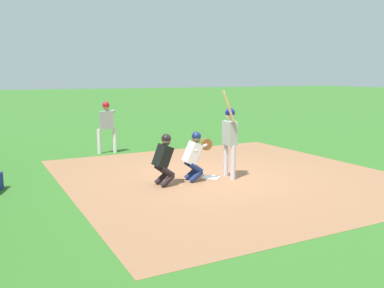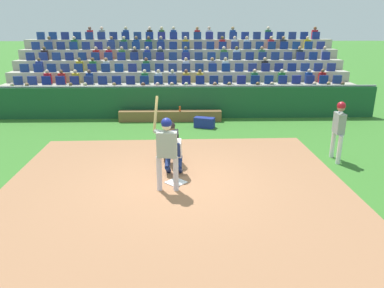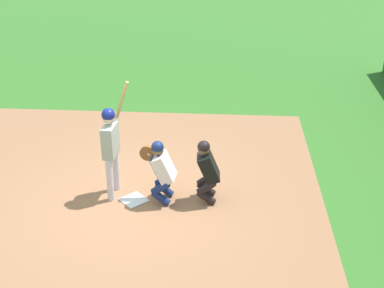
# 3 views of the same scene
# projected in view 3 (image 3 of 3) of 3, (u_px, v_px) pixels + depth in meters

# --- Properties ---
(ground_plane) EXTENTS (160.00, 160.00, 0.00)m
(ground_plane) POSITION_uv_depth(u_px,v_px,m) (134.00, 201.00, 10.03)
(ground_plane) COLOR #377228
(infield_dirt_patch) EXTENTS (8.92, 8.57, 0.01)m
(infield_dirt_patch) POSITION_uv_depth(u_px,v_px,m) (109.00, 199.00, 10.07)
(infield_dirt_patch) COLOR #A16D4B
(infield_dirt_patch) RESTS_ON ground_plane
(home_plate_marker) EXTENTS (0.62, 0.62, 0.02)m
(home_plate_marker) POSITION_uv_depth(u_px,v_px,m) (134.00, 200.00, 10.02)
(home_plate_marker) COLOR white
(home_plate_marker) RESTS_ON infield_dirt_patch
(batter_at_plate) EXTENTS (0.60, 0.51, 2.30)m
(batter_at_plate) POSITION_uv_depth(u_px,v_px,m) (111.00, 142.00, 9.73)
(batter_at_plate) COLOR silver
(batter_at_plate) RESTS_ON ground_plane
(catcher_crouching) EXTENTS (0.49, 0.72, 1.29)m
(catcher_crouching) POSITION_uv_depth(u_px,v_px,m) (161.00, 168.00, 9.74)
(catcher_crouching) COLOR navy
(catcher_crouching) RESTS_ON ground_plane
(home_plate_umpire) EXTENTS (0.48, 0.48, 1.29)m
(home_plate_umpire) POSITION_uv_depth(u_px,v_px,m) (207.00, 168.00, 9.74)
(home_plate_umpire) COLOR black
(home_plate_umpire) RESTS_ON ground_plane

